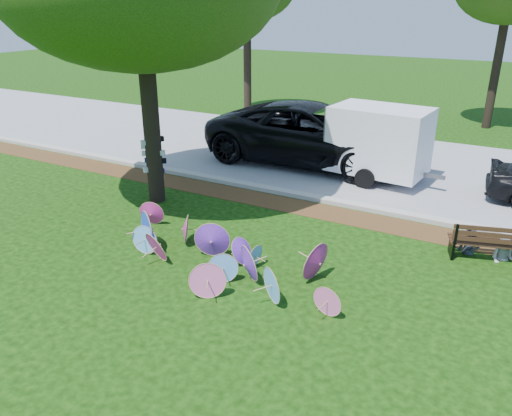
{
  "coord_description": "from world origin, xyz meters",
  "views": [
    {
      "loc": [
        5.37,
        -6.91,
        5.13
      ],
      "look_at": [
        0.5,
        2.0,
        0.9
      ],
      "focal_mm": 35.0,
      "sensor_mm": 36.0,
      "label": 1
    }
  ],
  "objects": [
    {
      "name": "ground",
      "position": [
        0.0,
        0.0,
        0.0
      ],
      "size": [
        90.0,
        90.0,
        0.0
      ],
      "primitive_type": "plane",
      "color": "black",
      "rests_on": "ground"
    },
    {
      "name": "black_van",
      "position": [
        -0.81,
        8.4,
        0.99
      ],
      "size": [
        7.19,
        3.49,
        1.97
      ],
      "primitive_type": "imported",
      "rotation": [
        0.0,
        0.0,
        1.6
      ],
      "color": "black",
      "rests_on": "ground"
    },
    {
      "name": "mulch_strip",
      "position": [
        0.0,
        4.5,
        0.01
      ],
      "size": [
        90.0,
        1.0,
        0.01
      ],
      "primitive_type": "cube",
      "color": "#472D16",
      "rests_on": "ground"
    },
    {
      "name": "curb",
      "position": [
        0.0,
        5.2,
        0.06
      ],
      "size": [
        90.0,
        0.3,
        0.12
      ],
      "primitive_type": "cube",
      "color": "#B7B5AD",
      "rests_on": "ground"
    },
    {
      "name": "parasol_pile",
      "position": [
        0.2,
        0.7,
        0.37
      ],
      "size": [
        5.81,
        2.45,
        0.89
      ],
      "color": "pink",
      "rests_on": "ground"
    },
    {
      "name": "street",
      "position": [
        0.0,
        9.35,
        0.01
      ],
      "size": [
        90.0,
        8.0,
        0.01
      ],
      "primitive_type": "cube",
      "color": "gray",
      "rests_on": "ground"
    },
    {
      "name": "cargo_trailer",
      "position": [
        1.63,
        7.66,
        1.27
      ],
      "size": [
        2.93,
        2.01,
        2.55
      ],
      "primitive_type": "cube",
      "rotation": [
        0.0,
        0.0,
        -0.09
      ],
      "color": "white",
      "rests_on": "ground"
    },
    {
      "name": "person_right",
      "position": [
        5.49,
        3.86,
        0.53
      ],
      "size": [
        0.59,
        0.5,
        1.06
      ],
      "primitive_type": "imported",
      "rotation": [
        0.0,
        0.0,
        -0.2
      ],
      "color": "silver",
      "rests_on": "ground"
    },
    {
      "name": "person_left",
      "position": [
        4.79,
        3.86,
        0.63
      ],
      "size": [
        0.52,
        0.4,
        1.25
      ],
      "primitive_type": "imported",
      "rotation": [
        0.0,
        0.0,
        -0.24
      ],
      "color": "#3C3F53",
      "rests_on": "ground"
    },
    {
      "name": "park_bench",
      "position": [
        5.14,
        3.81,
        0.42
      ],
      "size": [
        1.71,
        1.03,
        0.84
      ],
      "primitive_type": null,
      "rotation": [
        0.0,
        0.0,
        0.28
      ],
      "color": "black",
      "rests_on": "ground"
    }
  ]
}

